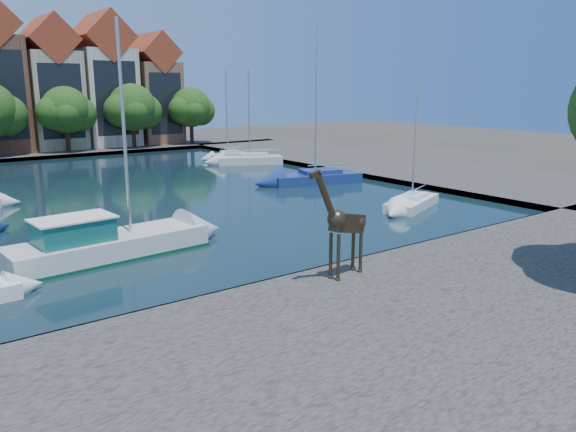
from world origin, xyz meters
TOP-DOWN VIEW (x-y plane):
  - ground at (0.00, 0.00)m, footprint 160.00×160.00m
  - water_basin at (0.00, 24.00)m, footprint 38.00×50.00m
  - near_quay at (0.00, -7.00)m, footprint 50.00×14.00m
  - far_quay at (0.00, 56.00)m, footprint 60.00×16.00m
  - right_quay at (25.00, 24.00)m, footprint 14.00×52.00m
  - townhouse_east_inner at (2.00, 55.99)m, footprint 5.94×9.18m
  - townhouse_east_mid at (8.50, 55.99)m, footprint 6.43×9.18m
  - townhouse_east_end at (15.00, 55.99)m, footprint 5.44×9.18m
  - far_tree_mid_east at (2.10, 50.49)m, footprint 7.02×5.40m
  - far_tree_east at (10.11, 50.49)m, footprint 7.54×5.80m
  - far_tree_far_east at (18.09, 50.49)m, footprint 6.76×5.20m
  - giraffe_statue at (-1.81, -1.54)m, footprint 3.16×0.81m
  - motorsailer at (-8.31, 7.97)m, footprint 9.45×3.49m
  - sailboat_right_a at (12.00, 6.93)m, footprint 5.82×3.82m
  - sailboat_right_b at (13.02, 18.36)m, footprint 7.95×4.44m
  - sailboat_right_c at (15.00, 31.59)m, footprint 6.98×4.80m
  - sailboat_right_d at (15.00, 36.07)m, footprint 4.63×1.82m

SIDE VIEW (x-z plane):
  - ground at x=0.00m, z-range 0.00..0.00m
  - water_basin at x=0.00m, z-range 0.00..0.08m
  - near_quay at x=0.00m, z-range 0.00..0.50m
  - far_quay at x=0.00m, z-range 0.00..0.50m
  - right_quay at x=25.00m, z-range 0.00..0.50m
  - sailboat_right_a at x=12.00m, z-range -3.75..4.87m
  - sailboat_right_d at x=15.00m, z-range -4.19..5.49m
  - sailboat_right_c at x=15.00m, z-range -4.08..5.43m
  - sailboat_right_b at x=13.02m, z-range -5.65..7.06m
  - motorsailer at x=-8.31m, z-range -4.55..6.39m
  - giraffe_statue at x=-1.81m, z-range 0.46..4.97m
  - far_tree_far_east at x=18.09m, z-range 1.40..8.76m
  - far_tree_mid_east at x=2.10m, z-range 1.37..8.89m
  - far_tree_east at x=10.11m, z-range 1.32..9.16m
  - townhouse_east_end at x=15.00m, z-range -0.11..14.32m
  - townhouse_east_inner at x=2.00m, z-range -0.16..15.63m
  - townhouse_east_mid at x=8.50m, z-range -0.22..16.43m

